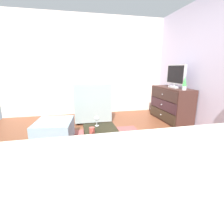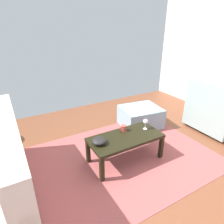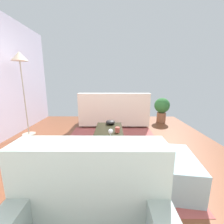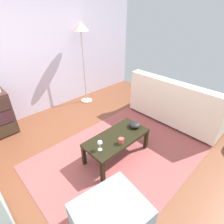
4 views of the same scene
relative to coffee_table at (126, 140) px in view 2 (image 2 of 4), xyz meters
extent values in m
cube|color=brown|center=(-0.18, 0.15, -0.36)|extent=(5.43, 4.63, 0.05)
cube|color=#9A4947|center=(0.02, -0.05, -0.33)|extent=(2.60, 1.90, 0.01)
cube|color=black|center=(-0.47, 0.21, -0.16)|extent=(0.05, 0.05, 0.34)
cube|color=black|center=(0.47, 0.21, -0.16)|extent=(0.05, 0.05, 0.34)
cube|color=black|center=(-0.47, -0.21, -0.16)|extent=(0.05, 0.05, 0.34)
cube|color=black|center=(0.47, -0.21, -0.16)|extent=(0.05, 0.05, 0.34)
cube|color=black|center=(0.00, 0.00, 0.03)|extent=(1.01, 0.48, 0.04)
cylinder|color=silver|center=(-0.36, -0.04, 0.05)|extent=(0.06, 0.06, 0.00)
cylinder|color=silver|center=(-0.36, -0.04, 0.10)|extent=(0.01, 0.01, 0.09)
sphere|color=silver|center=(-0.36, -0.04, 0.17)|extent=(0.07, 0.07, 0.07)
cylinder|color=#AA443A|center=(-0.06, -0.14, 0.09)|extent=(0.08, 0.08, 0.08)
torus|color=#AA443A|center=(-0.01, -0.14, 0.10)|extent=(0.05, 0.01, 0.05)
ellipsoid|color=black|center=(0.39, -0.02, 0.09)|extent=(0.18, 0.18, 0.08)
cylinder|color=#332319|center=(1.34, -0.93, -0.31)|extent=(0.05, 0.05, 0.05)
cube|color=beige|center=(1.36, -0.10, 0.32)|extent=(0.20, 1.83, 0.50)
cylinder|color=#332319|center=(-2.26, -0.28, -0.31)|extent=(0.05, 0.05, 0.05)
cylinder|color=#332319|center=(-1.62, 0.39, -0.31)|extent=(0.05, 0.05, 0.05)
cylinder|color=#332319|center=(-1.62, -0.28, -0.31)|extent=(0.05, 0.05, 0.05)
cube|color=#879E9B|center=(-1.94, 0.05, -0.09)|extent=(0.80, 0.83, 0.39)
cube|color=#879E9B|center=(-1.64, 0.05, 0.34)|extent=(0.20, 0.83, 0.46)
cube|color=#879E9B|center=(-1.94, -0.30, 0.21)|extent=(0.76, 0.12, 0.20)
cube|color=#7C9BA7|center=(-0.81, -0.72, -0.15)|extent=(0.78, 0.69, 0.36)
camera|label=1|loc=(2.11, -0.36, 0.91)|focal=27.28mm
camera|label=2|loc=(1.29, 1.89, 1.45)|focal=31.48mm
camera|label=3|loc=(-2.36, -0.07, 0.89)|focal=23.45mm
camera|label=4|loc=(-1.49, -1.44, 1.73)|focal=28.38mm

